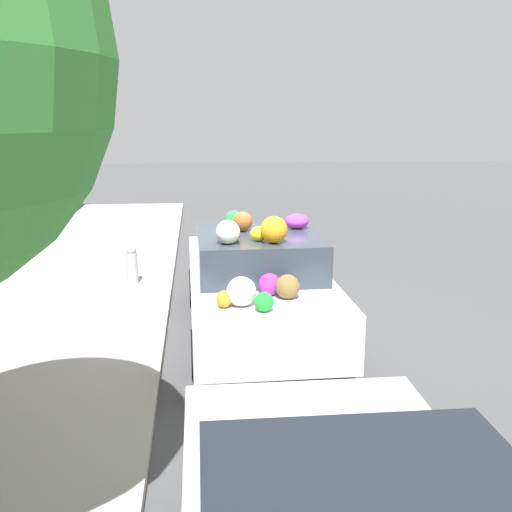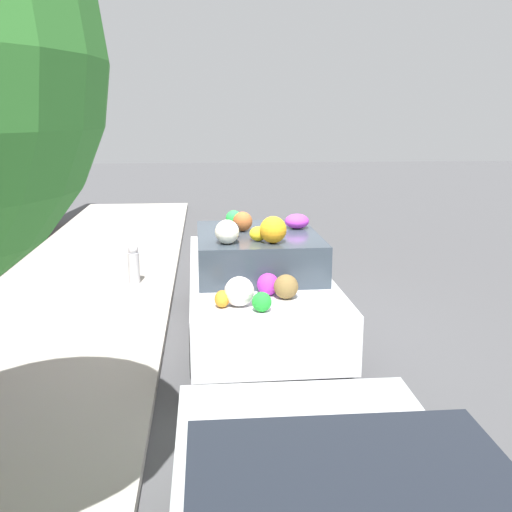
{
  "view_description": "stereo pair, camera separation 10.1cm",
  "coord_description": "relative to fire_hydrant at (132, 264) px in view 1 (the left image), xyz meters",
  "views": [
    {
      "loc": [
        -7.98,
        0.62,
        3.04
      ],
      "look_at": [
        0.0,
        -0.17,
        1.12
      ],
      "focal_mm": 42.0,
      "sensor_mm": 36.0,
      "label": 1
    },
    {
      "loc": [
        -7.99,
        0.52,
        3.04
      ],
      "look_at": [
        0.0,
        -0.17,
        1.12
      ],
      "focal_mm": 42.0,
      "sensor_mm": 36.0,
      "label": 2
    }
  ],
  "objects": [
    {
      "name": "sidewalk_curb",
      "position": [
        -2.34,
        0.91,
        -0.4
      ],
      "size": [
        24.0,
        3.2,
        0.11
      ],
      "color": "#B2ADA3",
      "rests_on": "ground"
    },
    {
      "name": "art_car",
      "position": [
        -2.38,
        -1.96,
        0.32
      ],
      "size": [
        4.44,
        1.9,
        1.81
      ],
      "rotation": [
        0.0,
        0.0,
        0.02
      ],
      "color": "silver",
      "rests_on": "ground"
    },
    {
      "name": "ground_plane",
      "position": [
        -2.34,
        -1.79,
        -0.46
      ],
      "size": [
        60.0,
        60.0,
        0.0
      ],
      "primitive_type": "plane",
      "color": "#4C4C4F"
    },
    {
      "name": "fire_hydrant",
      "position": [
        0.0,
        0.0,
        0.0
      ],
      "size": [
        0.2,
        0.2,
        0.7
      ],
      "color": "#B2B2B7",
      "rests_on": "sidewalk_curb"
    }
  ]
}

